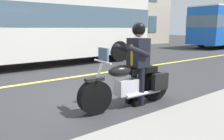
% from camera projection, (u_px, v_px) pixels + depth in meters
% --- Properties ---
extents(ground_plane, '(80.00, 80.00, 0.00)m').
position_uv_depth(ground_plane, '(85.00, 96.00, 5.33)').
color(ground_plane, '#333335').
extents(lane_center_stripe, '(60.00, 0.16, 0.01)m').
position_uv_depth(lane_center_stripe, '(53.00, 80.00, 6.90)').
color(lane_center_stripe, '#E5DB4C').
rests_on(lane_center_stripe, ground_plane).
extents(motorcycle_main, '(2.22, 0.67, 1.26)m').
position_uv_depth(motorcycle_main, '(130.00, 85.00, 4.57)').
color(motorcycle_main, black).
rests_on(motorcycle_main, ground_plane).
extents(rider_main, '(0.64, 0.57, 1.74)m').
position_uv_depth(rider_main, '(138.00, 57.00, 4.57)').
color(rider_main, black).
rests_on(rider_main, ground_plane).
extents(bus_far, '(11.05, 2.70, 3.30)m').
position_uv_depth(bus_far, '(35.00, 22.00, 9.26)').
color(bus_far, white).
rests_on(bus_far, ground_plane).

